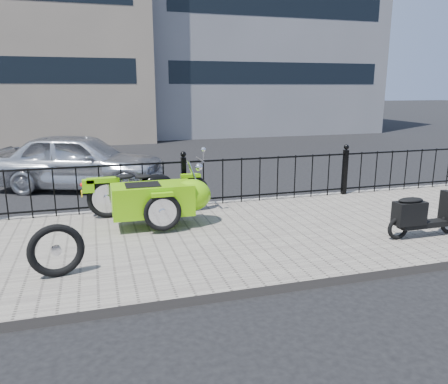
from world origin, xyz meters
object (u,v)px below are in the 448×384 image
object	(u,v)px
scooter	(421,215)
spare_tire	(56,251)
sedan_car	(80,161)
motorcycle_sidecar	(162,196)

from	to	relation	value
scooter	spare_tire	xyz separation A→B (m)	(-5.25, 0.05, -0.02)
sedan_car	spare_tire	bearing A→B (deg)	-161.84
motorcycle_sidecar	sedan_car	bearing A→B (deg)	110.73
scooter	spare_tire	world-z (taller)	scooter
sedan_car	motorcycle_sidecar	bearing A→B (deg)	-139.20
motorcycle_sidecar	spare_tire	size ratio (longest dim) A/B	3.41
motorcycle_sidecar	sedan_car	distance (m)	3.89
motorcycle_sidecar	sedan_car	xyz separation A→B (m)	(-1.38, 3.64, 0.08)
scooter	sedan_car	world-z (taller)	sedan_car
motorcycle_sidecar	spare_tire	world-z (taller)	motorcycle_sidecar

